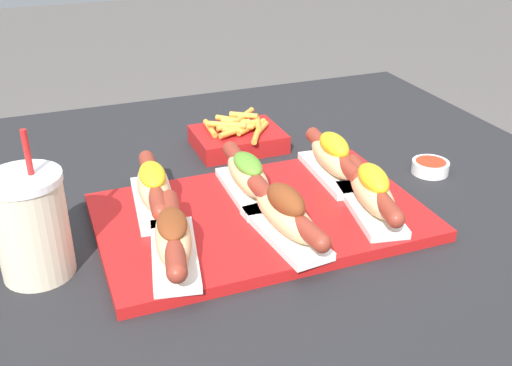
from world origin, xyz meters
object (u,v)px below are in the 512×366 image
at_px(hot_dog_3, 153,187).
at_px(hot_dog_5, 334,158).
at_px(hot_dog_0, 173,237).
at_px(hot_dog_2, 372,192).
at_px(serving_tray, 261,217).
at_px(hot_dog_4, 248,176).
at_px(hot_dog_1, 285,215).
at_px(fries_basket, 238,137).
at_px(drink_cup, 31,225).
at_px(sauce_bowl, 430,166).

relative_size(hot_dog_3, hot_dog_5, 1.00).
relative_size(hot_dog_0, hot_dog_2, 1.00).
distance_m(serving_tray, hot_dog_4, 0.07).
relative_size(hot_dog_1, hot_dog_4, 1.00).
bearing_deg(hot_dog_0, hot_dog_4, 40.87).
relative_size(hot_dog_2, fries_basket, 1.24).
bearing_deg(serving_tray, hot_dog_3, 152.93).
bearing_deg(hot_dog_2, fries_basket, 105.26).
relative_size(hot_dog_5, drink_cup, 1.03).
bearing_deg(hot_dog_1, sauce_bowl, 20.46).
xyz_separation_m(hot_dog_3, hot_dog_4, (0.15, -0.01, -0.00)).
bearing_deg(hot_dog_1, hot_dog_2, 6.29).
bearing_deg(drink_cup, hot_dog_5, 9.69).
bearing_deg(hot_dog_5, hot_dog_0, -155.81).
height_order(hot_dog_5, drink_cup, drink_cup).
height_order(hot_dog_2, hot_dog_3, hot_dog_2).
distance_m(hot_dog_5, sauce_bowl, 0.19).
bearing_deg(sauce_bowl, fries_basket, 140.85).
xyz_separation_m(hot_dog_2, drink_cup, (-0.48, 0.04, 0.02)).
bearing_deg(hot_dog_0, sauce_bowl, 13.91).
bearing_deg(hot_dog_3, hot_dog_4, -5.66).
distance_m(hot_dog_0, hot_dog_4, 0.21).
relative_size(hot_dog_3, drink_cup, 1.03).
height_order(hot_dog_0, hot_dog_1, hot_dog_1).
xyz_separation_m(serving_tray, hot_dog_2, (0.16, -0.06, 0.04)).
relative_size(serving_tray, hot_dog_3, 2.33).
xyz_separation_m(drink_cup, fries_basket, (0.39, 0.30, -0.05)).
bearing_deg(serving_tray, drink_cup, -177.17).
height_order(hot_dog_3, drink_cup, drink_cup).
bearing_deg(hot_dog_2, hot_dog_4, 141.95).
distance_m(serving_tray, fries_basket, 0.29).
bearing_deg(hot_dog_2, hot_dog_1, -173.71).
bearing_deg(hot_dog_2, drink_cup, 174.74).
bearing_deg(sauce_bowl, hot_dog_4, 178.23).
xyz_separation_m(serving_tray, hot_dog_0, (-0.15, -0.07, 0.04)).
height_order(hot_dog_0, hot_dog_5, hot_dog_5).
distance_m(hot_dog_2, hot_dog_4, 0.20).
xyz_separation_m(sauce_bowl, drink_cup, (-0.68, -0.07, 0.06)).
height_order(hot_dog_2, hot_dog_4, hot_dog_2).
bearing_deg(hot_dog_5, serving_tray, -157.30).
height_order(hot_dog_0, fries_basket, hot_dog_0).
xyz_separation_m(hot_dog_4, hot_dog_5, (0.16, 0.01, 0.00)).
bearing_deg(sauce_bowl, hot_dog_5, 174.88).
relative_size(hot_dog_1, hot_dog_3, 1.00).
bearing_deg(hot_dog_2, serving_tray, 158.86).
distance_m(hot_dog_0, hot_dog_2, 0.31).
xyz_separation_m(hot_dog_5, sauce_bowl, (0.19, -0.02, -0.04)).
relative_size(hot_dog_4, sauce_bowl, 3.23).
height_order(hot_dog_0, hot_dog_4, hot_dog_4).
distance_m(hot_dog_1, hot_dog_4, 0.14).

